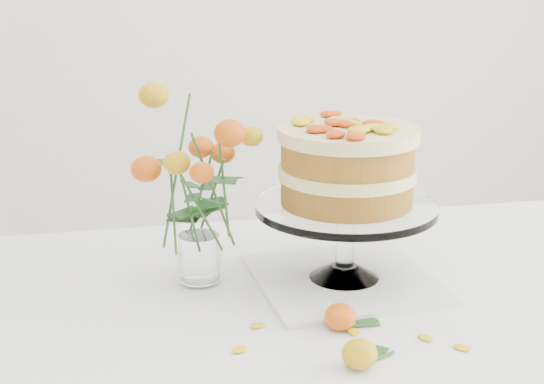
{
  "coord_description": "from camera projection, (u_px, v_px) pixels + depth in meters",
  "views": [
    {
      "loc": [
        -0.45,
        -1.1,
        1.3
      ],
      "look_at": [
        -0.2,
        0.11,
        0.92
      ],
      "focal_mm": 50.0,
      "sensor_mm": 36.0,
      "label": 1
    }
  ],
  "objects": [
    {
      "name": "cake_stand",
      "position": [
        347.0,
        174.0,
        1.28
      ],
      "size": [
        0.31,
        0.31,
        0.28
      ],
      "rotation": [
        0.0,
        0.0,
        -0.11
      ],
      "color": "white",
      "rests_on": "napkin"
    },
    {
      "name": "loose_rose_near",
      "position": [
        360.0,
        354.0,
        1.05
      ],
      "size": [
        0.09,
        0.05,
        0.04
      ],
      "rotation": [
        0.0,
        0.0,
        0.39
      ],
      "color": "yellow",
      "rests_on": "table"
    },
    {
      "name": "stray_petal_d",
      "position": [
        257.0,
        326.0,
        1.17
      ],
      "size": [
        0.03,
        0.02,
        0.0
      ],
      "primitive_type": "ellipsoid",
      "color": "yellow",
      "rests_on": "table"
    },
    {
      "name": "napkin",
      "position": [
        344.0,
        279.0,
        1.34
      ],
      "size": [
        0.32,
        0.32,
        0.01
      ],
      "primitive_type": "cube",
      "rotation": [
        0.0,
        0.0,
        0.07
      ],
      "color": "white",
      "rests_on": "table"
    },
    {
      "name": "stray_petal_a",
      "position": [
        354.0,
        332.0,
        1.15
      ],
      "size": [
        0.03,
        0.02,
        0.0
      ],
      "primitive_type": "ellipsoid",
      "color": "yellow",
      "rests_on": "table"
    },
    {
      "name": "loose_rose_far",
      "position": [
        340.0,
        317.0,
        1.16
      ],
      "size": [
        0.09,
        0.05,
        0.04
      ],
      "rotation": [
        0.0,
        0.0,
        -0.08
      ],
      "color": "#E9500B",
      "rests_on": "table"
    },
    {
      "name": "stray_petal_b",
      "position": [
        425.0,
        338.0,
        1.14
      ],
      "size": [
        0.03,
        0.02,
        0.0
      ],
      "primitive_type": "ellipsoid",
      "color": "yellow",
      "rests_on": "table"
    },
    {
      "name": "stray_petal_c",
      "position": [
        462.0,
        348.0,
        1.11
      ],
      "size": [
        0.03,
        0.02,
        0.0
      ],
      "primitive_type": "ellipsoid",
      "color": "yellow",
      "rests_on": "table"
    },
    {
      "name": "table",
      "position": [
        401.0,
        343.0,
        1.3
      ],
      "size": [
        1.43,
        0.93,
        0.76
      ],
      "color": "tan",
      "rests_on": "ground"
    },
    {
      "name": "rose_vase",
      "position": [
        197.0,
        168.0,
        1.28
      ],
      "size": [
        0.27,
        0.27,
        0.36
      ],
      "rotation": [
        0.0,
        0.0,
        -0.16
      ],
      "color": "white",
      "rests_on": "table"
    },
    {
      "name": "stray_petal_e",
      "position": [
        239.0,
        350.0,
        1.1
      ],
      "size": [
        0.03,
        0.02,
        0.0
      ],
      "primitive_type": "ellipsoid",
      "color": "yellow",
      "rests_on": "table"
    }
  ]
}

